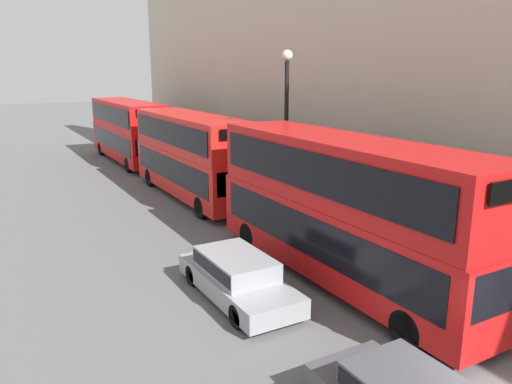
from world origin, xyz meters
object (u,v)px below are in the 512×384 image
at_px(bus_leading, 343,205).
at_px(bus_second_in_queue, 192,153).
at_px(bus_third_in_queue, 128,129).
at_px(car_hatchback, 237,275).

bearing_deg(bus_leading, bus_second_in_queue, 90.00).
bearing_deg(bus_third_in_queue, bus_second_in_queue, -90.00).
relative_size(bus_leading, bus_third_in_queue, 1.02).
bearing_deg(bus_leading, bus_third_in_queue, 90.00).
relative_size(bus_leading, bus_second_in_queue, 1.06).
relative_size(bus_third_in_queue, car_hatchback, 2.30).
bearing_deg(bus_third_in_queue, car_hatchback, -98.29).
xyz_separation_m(bus_leading, car_hatchback, (-3.40, 0.54, -1.79)).
xyz_separation_m(bus_third_in_queue, car_hatchback, (-3.40, -23.33, -1.67)).
distance_m(bus_second_in_queue, bus_third_in_queue, 11.87).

